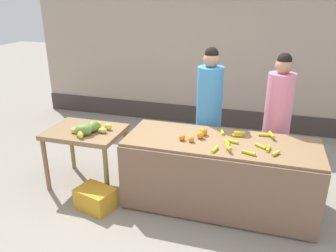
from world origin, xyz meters
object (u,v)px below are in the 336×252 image
(vendor_woman_blue_shirt, at_px, (209,115))
(produce_sack, at_px, (155,152))
(produce_crate, at_px, (95,198))
(vendor_woman_pink_shirt, at_px, (277,122))

(vendor_woman_blue_shirt, xyz_separation_m, produce_sack, (-0.78, 0.02, -0.67))
(vendor_woman_blue_shirt, height_order, produce_crate, vendor_woman_blue_shirt)
(vendor_woman_blue_shirt, bearing_deg, vendor_woman_pink_shirt, 4.16)
(produce_sack, bearing_deg, vendor_woman_pink_shirt, 1.54)
(vendor_woman_blue_shirt, relative_size, vendor_woman_pink_shirt, 1.02)
(produce_sack, bearing_deg, vendor_woman_blue_shirt, -1.44)
(vendor_woman_blue_shirt, xyz_separation_m, vendor_woman_pink_shirt, (0.88, 0.06, -0.02))
(vendor_woman_blue_shirt, distance_m, produce_sack, 1.03)
(vendor_woman_blue_shirt, height_order, produce_sack, vendor_woman_blue_shirt)
(vendor_woman_pink_shirt, relative_size, produce_crate, 4.07)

